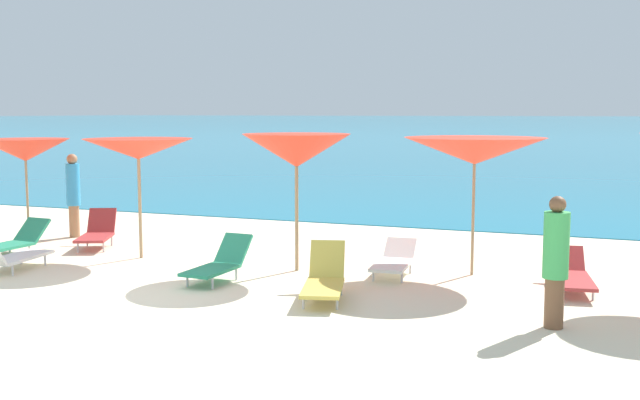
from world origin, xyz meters
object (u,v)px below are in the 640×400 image
(lounge_chair_4, at_px, (11,257))
(beachgoer_0, at_px, (556,259))
(lounge_chair_2, at_px, (394,260))
(lounge_chair_3, at_px, (572,275))
(umbrella_3, at_px, (296,151))
(beachgoer_2, at_px, (73,192))
(lounge_chair_1, at_px, (324,279))
(lounge_chair_7, at_px, (11,242))
(lounge_chair_8, at_px, (97,232))
(lounge_chair_0, at_px, (219,263))
(umbrella_1, at_px, (25,150))
(umbrella_2, at_px, (138,149))
(umbrella_4, at_px, (475,151))

(lounge_chair_4, height_order, beachgoer_0, beachgoer_0)
(lounge_chair_2, relative_size, lounge_chair_3, 0.88)
(umbrella_3, xyz_separation_m, lounge_chair_2, (1.62, 0.23, -1.75))
(lounge_chair_2, xyz_separation_m, beachgoer_2, (-7.33, 1.22, 0.71))
(umbrella_3, height_order, lounge_chair_1, umbrella_3)
(lounge_chair_1, distance_m, lounge_chair_3, 3.72)
(lounge_chair_3, height_order, lounge_chair_4, lounge_chair_4)
(lounge_chair_2, height_order, lounge_chair_4, lounge_chair_4)
(beachgoer_0, bearing_deg, lounge_chair_4, -155.27)
(lounge_chair_1, bearing_deg, lounge_chair_7, 155.81)
(lounge_chair_8, bearing_deg, lounge_chair_0, -49.65)
(beachgoer_0, bearing_deg, umbrella_1, -167.57)
(umbrella_3, height_order, lounge_chair_4, umbrella_3)
(beachgoer_0, distance_m, beachgoer_2, 10.54)
(umbrella_3, height_order, lounge_chair_0, umbrella_3)
(umbrella_2, distance_m, umbrella_3, 3.07)
(lounge_chair_8, xyz_separation_m, beachgoer_0, (8.73, -2.57, 0.56))
(lounge_chair_0, distance_m, lounge_chair_2, 2.82)
(umbrella_4, relative_size, lounge_chair_7, 1.54)
(umbrella_1, height_order, lounge_chair_8, umbrella_1)
(umbrella_1, height_order, lounge_chair_3, umbrella_1)
(umbrella_1, height_order, lounge_chair_0, umbrella_1)
(lounge_chair_4, distance_m, lounge_chair_7, 1.57)
(umbrella_4, distance_m, lounge_chair_3, 2.43)
(umbrella_1, bearing_deg, lounge_chair_2, -2.17)
(umbrella_1, relative_size, umbrella_4, 0.87)
(umbrella_2, distance_m, lounge_chair_7, 3.02)
(umbrella_2, bearing_deg, lounge_chair_1, -21.15)
(lounge_chair_1, relative_size, lounge_chair_8, 1.10)
(lounge_chair_1, bearing_deg, beachgoer_0, -22.35)
(lounge_chair_4, bearing_deg, lounge_chair_3, -173.86)
(lounge_chair_2, bearing_deg, beachgoer_0, -44.26)
(umbrella_1, relative_size, beachgoer_0, 1.29)
(lounge_chair_3, distance_m, beachgoer_2, 10.17)
(umbrella_2, bearing_deg, umbrella_1, 170.27)
(lounge_chair_3, xyz_separation_m, beachgoer_0, (-0.10, -2.18, 0.63))
(umbrella_4, relative_size, beachgoer_0, 1.49)
(lounge_chair_4, distance_m, lounge_chair_8, 2.38)
(umbrella_4, xyz_separation_m, lounge_chair_8, (-7.26, -0.13, -1.71))
(lounge_chair_0, bearing_deg, lounge_chair_1, -10.59)
(umbrella_1, xyz_separation_m, lounge_chair_1, (7.20, -2.13, -1.59))
(lounge_chair_8, bearing_deg, lounge_chair_4, -112.07)
(lounge_chair_1, bearing_deg, umbrella_4, 38.48)
(lounge_chair_7, bearing_deg, lounge_chair_4, -43.80)
(lounge_chair_1, relative_size, lounge_chair_3, 0.94)
(lounge_chair_2, bearing_deg, lounge_chair_0, -155.02)
(umbrella_4, distance_m, lounge_chair_1, 3.35)
(umbrella_4, relative_size, beachgoer_2, 1.38)
(lounge_chair_0, distance_m, lounge_chair_7, 4.65)
(umbrella_2, bearing_deg, umbrella_3, -0.05)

